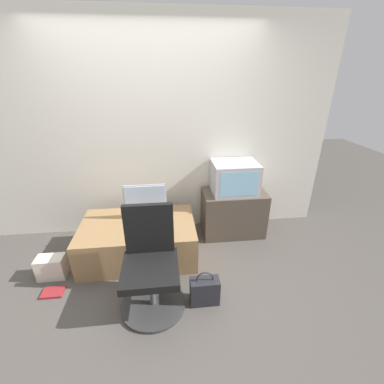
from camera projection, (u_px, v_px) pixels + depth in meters
name	position (u px, v px, depth m)	size (l,w,h in m)	color
ground_plane	(159.00, 299.00, 2.46)	(12.00, 12.00, 0.00)	#4C4742
wall_back	(154.00, 133.00, 3.11)	(4.40, 0.05, 2.60)	silver
desk	(139.00, 239.00, 2.97)	(1.28, 0.80, 0.43)	#937047
side_stand	(233.00, 213.00, 3.37)	(0.79, 0.45, 0.59)	#4C4238
main_monitor	(145.00, 201.00, 2.91)	(0.48, 0.17, 0.42)	#B2B2B7
keyboard	(146.00, 225.00, 2.83)	(0.33, 0.13, 0.01)	#2D2D2D
mouse	(165.00, 223.00, 2.86)	(0.06, 0.03, 0.03)	silver
crt_tv	(234.00, 177.00, 3.18)	(0.55, 0.45, 0.39)	#B7B7BC
office_chair	(151.00, 269.00, 2.28)	(0.60, 0.60, 0.95)	#333333
cardboard_box_lower	(52.00, 267.00, 2.68)	(0.28, 0.17, 0.24)	beige
handbag	(205.00, 291.00, 2.37)	(0.27, 0.13, 0.36)	#232328
book	(53.00, 292.00, 2.51)	(0.20, 0.14, 0.02)	maroon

